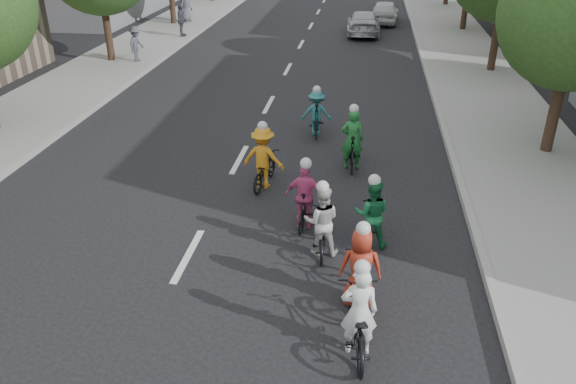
% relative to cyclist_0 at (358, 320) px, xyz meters
% --- Properties ---
extents(ground, '(120.00, 120.00, 0.00)m').
position_rel_cyclist_0_xyz_m(ground, '(-3.57, 2.25, -0.58)').
color(ground, black).
rests_on(ground, ground).
extents(sidewalk_left, '(4.00, 80.00, 0.15)m').
position_rel_cyclist_0_xyz_m(sidewalk_left, '(-11.57, 12.25, -0.51)').
color(sidewalk_left, gray).
rests_on(sidewalk_left, ground).
extents(curb_left, '(0.18, 80.00, 0.18)m').
position_rel_cyclist_0_xyz_m(curb_left, '(-9.62, 12.25, -0.49)').
color(curb_left, '#999993').
rests_on(curb_left, ground).
extents(sidewalk_right, '(4.00, 80.00, 0.15)m').
position_rel_cyclist_0_xyz_m(sidewalk_right, '(4.43, 12.25, -0.51)').
color(sidewalk_right, gray).
rests_on(sidewalk_right, ground).
extents(curb_right, '(0.18, 80.00, 0.18)m').
position_rel_cyclist_0_xyz_m(curb_right, '(2.48, 12.25, -0.49)').
color(curb_right, '#999993').
rests_on(curb_right, ground).
extents(tree_r_0, '(4.00, 4.00, 5.97)m').
position_rel_cyclist_0_xyz_m(tree_r_0, '(5.23, 8.85, 3.38)').
color(tree_r_0, black).
rests_on(tree_r_0, ground).
extents(cyclist_0, '(0.82, 1.94, 1.78)m').
position_rel_cyclist_0_xyz_m(cyclist_0, '(0.00, 0.00, 0.00)').
color(cyclist_0, black).
rests_on(cyclist_0, ground).
extents(cyclist_1, '(0.77, 1.54, 1.68)m').
position_rel_cyclist_0_xyz_m(cyclist_1, '(0.18, 3.25, 0.05)').
color(cyclist_1, black).
rests_on(cyclist_1, ground).
extents(cyclist_2, '(1.14, 1.70, 1.79)m').
position_rel_cyclist_0_xyz_m(cyclist_2, '(-2.57, 5.69, 0.08)').
color(cyclist_2, black).
rests_on(cyclist_2, ground).
extents(cyclist_3, '(0.94, 1.55, 1.70)m').
position_rel_cyclist_0_xyz_m(cyclist_3, '(-1.29, 3.84, 0.04)').
color(cyclist_3, black).
rests_on(cyclist_3, ground).
extents(cyclist_4, '(0.79, 1.63, 1.73)m').
position_rel_cyclist_0_xyz_m(cyclist_4, '(-0.01, 1.21, 0.02)').
color(cyclist_4, black).
rests_on(cyclist_4, ground).
extents(cyclist_5, '(0.65, 1.70, 1.85)m').
position_rel_cyclist_0_xyz_m(cyclist_5, '(-0.38, 7.17, 0.06)').
color(cyclist_5, black).
rests_on(cyclist_5, ground).
extents(cyclist_6, '(0.79, 1.67, 1.68)m').
position_rel_cyclist_0_xyz_m(cyclist_6, '(-0.84, 2.81, 0.01)').
color(cyclist_6, black).
rests_on(cyclist_6, ground).
extents(cyclist_7, '(0.98, 1.83, 1.60)m').
position_rel_cyclist_0_xyz_m(cyclist_7, '(-1.58, 9.56, 0.05)').
color(cyclist_7, black).
rests_on(cyclist_7, ground).
extents(follow_car_lead, '(1.89, 4.40, 1.26)m').
position_rel_cyclist_0_xyz_m(follow_car_lead, '(-0.43, 25.29, 0.05)').
color(follow_car_lead, '#B1B1B6').
rests_on(follow_car_lead, ground).
extents(follow_car_trail, '(1.85, 4.06, 1.35)m').
position_rel_cyclist_0_xyz_m(follow_car_trail, '(0.80, 28.85, 0.09)').
color(follow_car_trail, silver).
rests_on(follow_car_trail, ground).
extents(spectator_0, '(0.68, 1.06, 1.56)m').
position_rel_cyclist_0_xyz_m(spectator_0, '(-10.44, 17.11, 0.35)').
color(spectator_0, '#4D4F5A').
rests_on(spectator_0, sidewalk_left).
extents(spectator_1, '(0.52, 1.02, 1.67)m').
position_rel_cyclist_0_xyz_m(spectator_1, '(-10.11, 22.66, 0.40)').
color(spectator_1, '#4A4C56').
rests_on(spectator_1, sidewalk_left).
extents(spectator_2, '(0.85, 1.08, 1.93)m').
position_rel_cyclist_0_xyz_m(spectator_2, '(-11.13, 26.79, 0.53)').
color(spectator_2, '#50525E').
rests_on(spectator_2, sidewalk_left).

